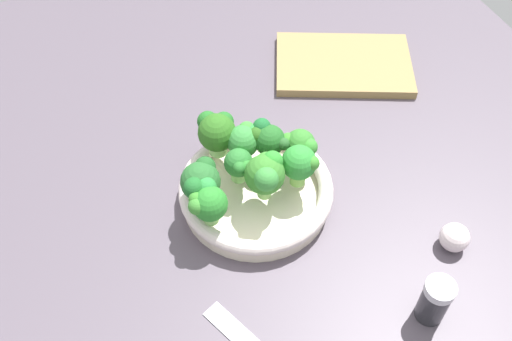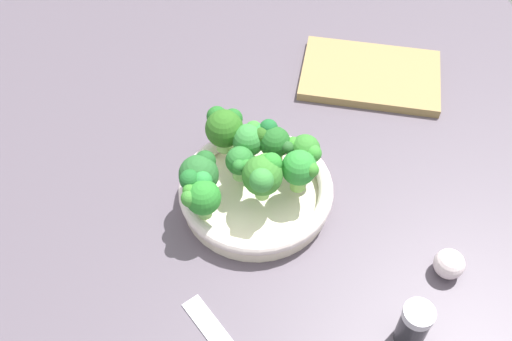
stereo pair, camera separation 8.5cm
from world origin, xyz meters
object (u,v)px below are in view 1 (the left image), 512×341
object	(u,v)px
broccoli_floret_5	(299,144)
broccoli_floret_4	(268,139)
broccoli_floret_6	(217,131)
broccoli_floret_8	(240,166)
cutting_board	(344,64)
bowl	(256,191)
pepper_shaker	(435,301)
broccoli_floret_3	(300,164)
broccoli_floret_1	(201,181)
broccoli_floret_2	(266,173)
broccoli_floret_0	(245,140)
garlic_bulb	(454,237)
broccoli_floret_7	(208,202)

from	to	relation	value
broccoli_floret_5	broccoli_floret_4	bearing A→B (deg)	-25.09
broccoli_floret_6	broccoli_floret_8	world-z (taller)	broccoli_floret_6
broccoli_floret_5	cutting_board	distance (cm)	27.92
bowl	pepper_shaker	distance (cm)	29.63
broccoli_floret_3	broccoli_floret_4	world-z (taller)	broccoli_floret_3
broccoli_floret_1	broccoli_floret_8	distance (cm)	6.31
broccoli_floret_1	pepper_shaker	world-z (taller)	broccoli_floret_1
bowl	broccoli_floret_1	bearing A→B (deg)	-3.71
broccoli_floret_2	broccoli_floret_4	bearing A→B (deg)	-115.17
broccoli_floret_5	pepper_shaker	xyz separation A→B (cm)	(-6.15, 28.20, -3.39)
broccoli_floret_2	bowl	bearing A→B (deg)	-77.48
broccoli_floret_6	broccoli_floret_0	bearing A→B (deg)	139.26
bowl	broccoli_floret_5	size ratio (longest dim) A/B	4.12
broccoli_floret_4	pepper_shaker	xyz separation A→B (cm)	(-10.38, 30.18, -4.16)
broccoli_floret_0	broccoli_floret_3	world-z (taller)	broccoli_floret_3
garlic_bulb	bowl	bearing A→B (deg)	-38.67
broccoli_floret_4	broccoli_floret_2	bearing A→B (deg)	64.83
broccoli_floret_8	garlic_bulb	world-z (taller)	broccoli_floret_8
garlic_bulb	broccoli_floret_5	bearing A→B (deg)	-53.56
broccoli_floret_1	pepper_shaker	xyz separation A→B (cm)	(-22.02, 26.62, -4.11)
broccoli_floret_2	cutting_board	xyz separation A→B (cm)	(-25.86, -24.23, -7.97)
bowl	broccoli_floret_0	distance (cm)	7.97
bowl	pepper_shaker	bearing A→B (deg)	118.07
broccoli_floret_0	pepper_shaker	size ratio (longest dim) A/B	0.83
broccoli_floret_5	pepper_shaker	size ratio (longest dim) A/B	0.75
cutting_board	garlic_bulb	size ratio (longest dim) A/B	5.79
broccoli_floret_5	broccoli_floret_7	size ratio (longest dim) A/B	0.87
broccoli_floret_0	pepper_shaker	distance (cm)	34.53
broccoli_floret_4	cutting_board	xyz separation A→B (cm)	(-22.85, -17.82, -7.16)
broccoli_floret_4	broccoli_floret_7	bearing A→B (deg)	32.02
broccoli_floret_2	broccoli_floret_5	size ratio (longest dim) A/B	1.38
broccoli_floret_0	broccoli_floret_5	world-z (taller)	broccoli_floret_0
broccoli_floret_4	broccoli_floret_6	size ratio (longest dim) A/B	0.93
broccoli_floret_4	cutting_board	size ratio (longest dim) A/B	0.27
broccoli_floret_0	broccoli_floret_8	size ratio (longest dim) A/B	1.12
broccoli_floret_1	broccoli_floret_3	bearing A→B (deg)	169.15
bowl	broccoli_floret_8	world-z (taller)	broccoli_floret_8
bowl	broccoli_floret_3	xyz separation A→B (cm)	(-5.90, 2.16, 6.16)
broccoli_floret_1	garlic_bulb	bearing A→B (deg)	148.73
broccoli_floret_0	garlic_bulb	xyz separation A→B (cm)	(-22.30, 23.69, -5.69)
garlic_bulb	broccoli_floret_2	bearing A→B (deg)	-35.53
broccoli_floret_0	cutting_board	world-z (taller)	broccoli_floret_0
bowl	broccoli_floret_1	world-z (taller)	broccoli_floret_1
broccoli_floret_3	broccoli_floret_6	xyz separation A→B (cm)	(8.80, -10.54, -0.06)
bowl	broccoli_floret_3	size ratio (longest dim) A/B	3.32
broccoli_floret_7	broccoli_floret_6	bearing A→B (deg)	-115.27
broccoli_floret_0	broccoli_floret_2	distance (cm)	7.86
broccoli_floret_3	broccoli_floret_2	bearing A→B (deg)	1.88
bowl	broccoli_floret_5	world-z (taller)	broccoli_floret_5
garlic_bulb	broccoli_floret_8	bearing A→B (deg)	-38.61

